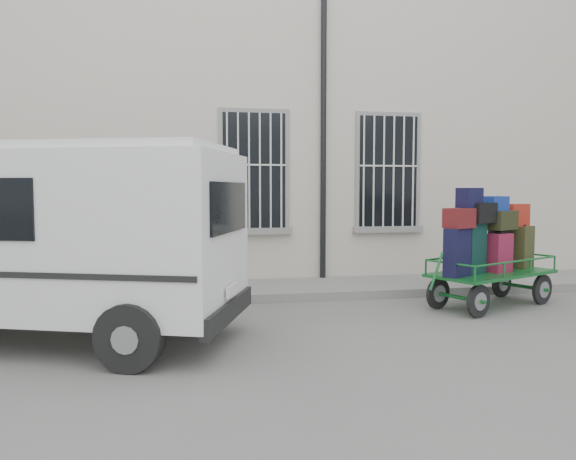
# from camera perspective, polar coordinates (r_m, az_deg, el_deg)

# --- Properties ---
(ground) EXTENTS (80.00, 80.00, 0.00)m
(ground) POSITION_cam_1_polar(r_m,az_deg,el_deg) (8.19, 2.07, -9.25)
(ground) COLOR slate
(ground) RESTS_ON ground
(building) EXTENTS (24.00, 5.15, 6.00)m
(building) POSITION_cam_1_polar(r_m,az_deg,el_deg) (13.43, -3.10, 8.88)
(building) COLOR beige
(building) RESTS_ON ground
(sidewalk) EXTENTS (24.00, 1.70, 0.15)m
(sidewalk) POSITION_cam_1_polar(r_m,az_deg,el_deg) (10.29, -0.63, -6.04)
(sidewalk) COLOR gray
(sidewalk) RESTS_ON ground
(luggage_cart) EXTENTS (2.56, 1.81, 1.92)m
(luggage_cart) POSITION_cam_1_polar(r_m,az_deg,el_deg) (9.56, 19.77, -1.67)
(luggage_cart) COLOR black
(luggage_cart) RESTS_ON ground
(van) EXTENTS (5.18, 3.48, 2.43)m
(van) POSITION_cam_1_polar(r_m,az_deg,el_deg) (7.59, -23.57, -0.03)
(van) COLOR white
(van) RESTS_ON ground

